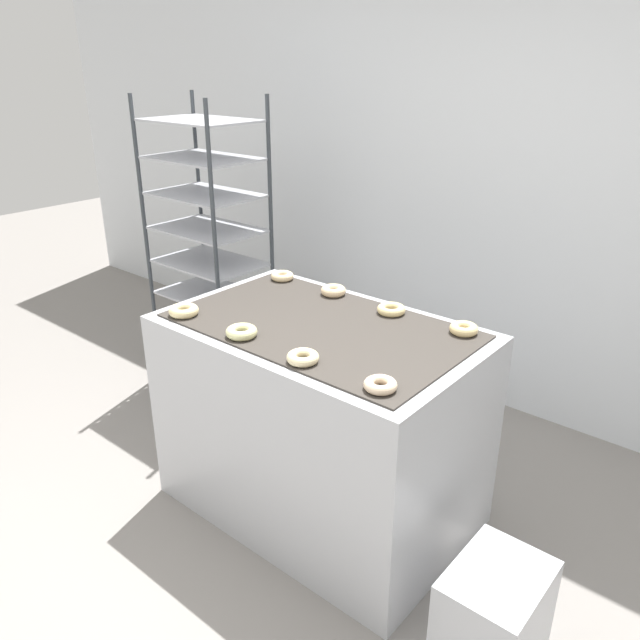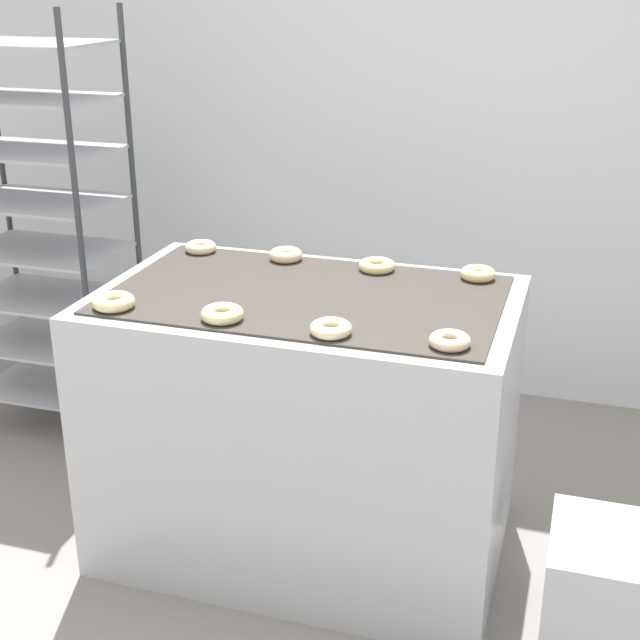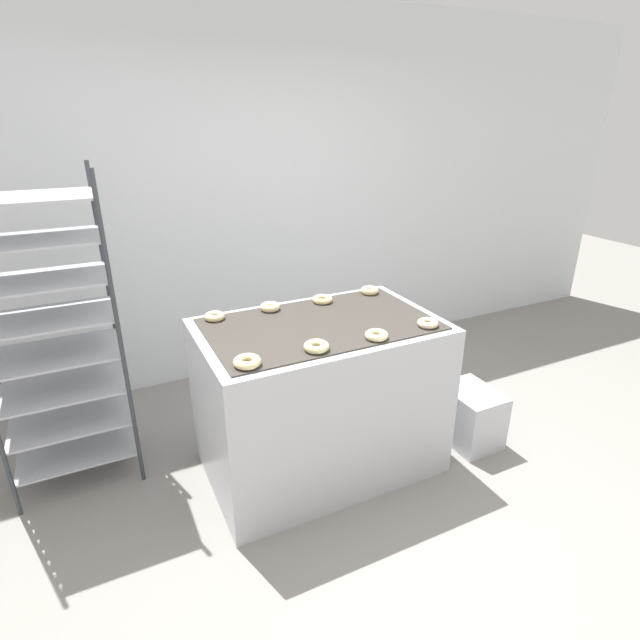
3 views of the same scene
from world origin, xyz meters
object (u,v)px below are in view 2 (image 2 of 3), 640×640
(donut_near_midright, at_px, (331,328))
(donut_near_right, at_px, (450,341))
(fryer_machine, at_px, (307,424))
(glaze_bin, at_px, (596,589))
(baking_rack_cart, at_px, (42,227))
(donut_near_midleft, at_px, (222,314))
(donut_far_right, at_px, (478,274))
(donut_near_left, at_px, (114,302))
(donut_far_midleft, at_px, (286,255))
(donut_far_midright, at_px, (377,266))
(donut_far_left, at_px, (201,247))

(donut_near_midright, height_order, donut_near_right, same)
(fryer_machine, relative_size, glaze_bin, 3.45)
(glaze_bin, bearing_deg, baking_rack_cart, 161.72)
(donut_near_midleft, relative_size, donut_far_right, 1.09)
(donut_near_left, xyz_separation_m, donut_far_right, (1.02, 0.60, -0.00))
(baking_rack_cart, xyz_separation_m, donut_near_midleft, (1.17, -0.83, 0.05))
(donut_near_right, bearing_deg, donut_far_right, 90.63)
(baking_rack_cart, distance_m, donut_near_midright, 1.73)
(donut_near_midleft, xyz_separation_m, donut_far_midleft, (-0.01, 0.60, 0.00))
(donut_near_midright, xyz_separation_m, donut_near_right, (0.34, 0.01, -0.00))
(donut_near_midleft, distance_m, donut_near_right, 0.67)
(donut_near_left, relative_size, donut_far_midleft, 1.10)
(donut_near_midleft, xyz_separation_m, donut_far_right, (0.67, 0.60, -0.00))
(donut_near_left, distance_m, donut_far_midright, 0.90)
(fryer_machine, xyz_separation_m, donut_far_right, (0.50, 0.30, 0.49))
(fryer_machine, height_order, donut_near_midright, donut_near_midright)
(donut_near_right, bearing_deg, donut_far_midright, 120.91)
(donut_near_midleft, xyz_separation_m, donut_near_right, (0.67, 0.00, -0.00))
(donut_near_midleft, bearing_deg, fryer_machine, 60.96)
(donut_near_midleft, distance_m, donut_near_midright, 0.34)
(baking_rack_cart, distance_m, donut_far_midright, 1.51)
(glaze_bin, height_order, donut_far_right, donut_far_right)
(fryer_machine, bearing_deg, donut_far_midright, 61.54)
(glaze_bin, distance_m, donut_near_midleft, 1.38)
(donut_near_midleft, height_order, donut_far_midleft, donut_far_midleft)
(donut_near_midright, relative_size, donut_far_midleft, 1.03)
(baking_rack_cart, bearing_deg, fryer_machine, -21.94)
(donut_near_left, relative_size, donut_near_midleft, 1.02)
(donut_near_right, height_order, donut_far_midright, same)
(donut_far_midright, bearing_deg, baking_rack_cart, 170.72)
(baking_rack_cart, distance_m, donut_far_midleft, 1.18)
(baking_rack_cart, bearing_deg, donut_far_right, -7.21)
(baking_rack_cart, bearing_deg, donut_far_left, -15.27)
(donut_far_midright, bearing_deg, donut_far_left, 178.43)
(baking_rack_cart, height_order, donut_far_left, baking_rack_cart)
(donut_near_right, height_order, donut_far_midleft, donut_far_midleft)
(fryer_machine, distance_m, donut_near_midright, 0.60)
(fryer_machine, xyz_separation_m, donut_near_midright, (0.17, -0.31, 0.49))
(donut_near_right, distance_m, donut_far_right, 0.60)
(donut_near_left, xyz_separation_m, donut_far_midright, (0.68, 0.59, -0.00))
(donut_far_midleft, bearing_deg, donut_near_left, -119.23)
(donut_far_midright, height_order, donut_far_right, donut_far_right)
(baking_rack_cart, relative_size, donut_far_midleft, 15.13)
(fryer_machine, relative_size, donut_far_left, 11.77)
(glaze_bin, distance_m, donut_far_midleft, 1.49)
(donut_far_midleft, xyz_separation_m, donut_far_right, (0.68, -0.00, -0.00))
(donut_near_left, bearing_deg, donut_near_midleft, 1.02)
(baking_rack_cart, relative_size, donut_far_left, 15.64)
(donut_near_midright, relative_size, donut_far_right, 1.04)
(fryer_machine, relative_size, donut_far_right, 11.54)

